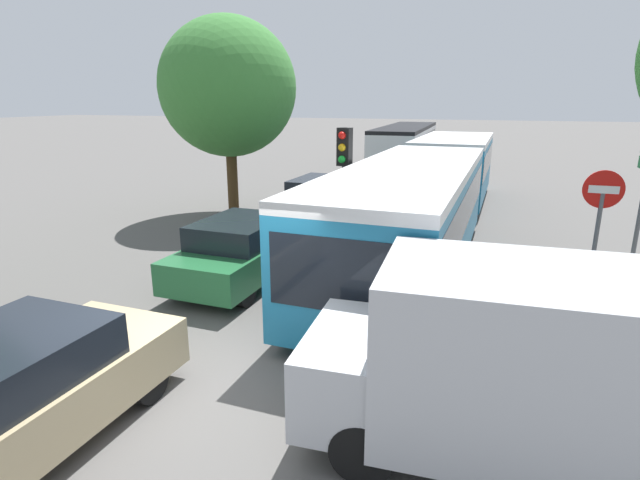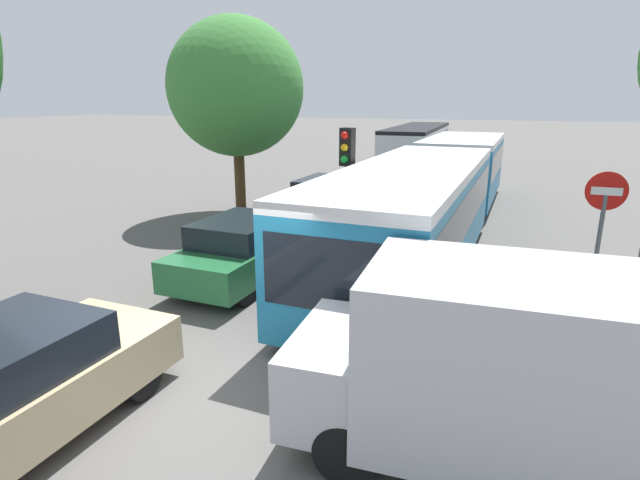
{
  "view_description": "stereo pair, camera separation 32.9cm",
  "coord_description": "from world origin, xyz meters",
  "px_view_note": "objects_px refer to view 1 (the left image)",
  "views": [
    {
      "loc": [
        3.48,
        -5.27,
        4.06
      ],
      "look_at": [
        0.2,
        4.26,
        1.2
      ],
      "focal_mm": 28.0,
      "sensor_mm": 36.0,
      "label": 1
    },
    {
      "loc": [
        3.79,
        -5.16,
        4.06
      ],
      "look_at": [
        0.2,
        4.26,
        1.2
      ],
      "focal_mm": 28.0,
      "sensor_mm": 36.0,
      "label": 2
    }
  ],
  "objects_px": {
    "city_bus_rear": "(405,143)",
    "queued_car_black": "(323,200)",
    "articulated_bus": "(432,187)",
    "white_van": "(545,365)",
    "traffic_light": "(344,166)",
    "queued_car_tan": "(11,396)",
    "queued_car_green": "(243,250)",
    "no_entry_sign": "(599,221)",
    "tree_left_mid": "(228,91)"
  },
  "relations": [
    {
      "from": "city_bus_rear",
      "to": "queued_car_black",
      "type": "distance_m",
      "value": 15.39
    },
    {
      "from": "city_bus_rear",
      "to": "no_entry_sign",
      "type": "height_order",
      "value": "no_entry_sign"
    },
    {
      "from": "queued_car_black",
      "to": "traffic_light",
      "type": "bearing_deg",
      "value": -153.01
    },
    {
      "from": "no_entry_sign",
      "to": "tree_left_mid",
      "type": "distance_m",
      "value": 12.21
    },
    {
      "from": "traffic_light",
      "to": "city_bus_rear",
      "type": "bearing_deg",
      "value": -165.26
    },
    {
      "from": "articulated_bus",
      "to": "queued_car_tan",
      "type": "bearing_deg",
      "value": -14.69
    },
    {
      "from": "no_entry_sign",
      "to": "tree_left_mid",
      "type": "height_order",
      "value": "tree_left_mid"
    },
    {
      "from": "queued_car_tan",
      "to": "tree_left_mid",
      "type": "distance_m",
      "value": 13.06
    },
    {
      "from": "queued_car_black",
      "to": "traffic_light",
      "type": "height_order",
      "value": "traffic_light"
    },
    {
      "from": "no_entry_sign",
      "to": "queued_car_black",
      "type": "bearing_deg",
      "value": -127.17
    },
    {
      "from": "city_bus_rear",
      "to": "queued_car_black",
      "type": "bearing_deg",
      "value": 178.15
    },
    {
      "from": "articulated_bus",
      "to": "queued_car_tan",
      "type": "height_order",
      "value": "articulated_bus"
    },
    {
      "from": "queued_car_green",
      "to": "tree_left_mid",
      "type": "xyz_separation_m",
      "value": [
        -3.47,
        5.93,
        3.56
      ]
    },
    {
      "from": "queued_car_green",
      "to": "no_entry_sign",
      "type": "bearing_deg",
      "value": -84.61
    },
    {
      "from": "queued_car_green",
      "to": "white_van",
      "type": "relative_size",
      "value": 0.83
    },
    {
      "from": "tree_left_mid",
      "to": "city_bus_rear",
      "type": "bearing_deg",
      "value": 77.07
    },
    {
      "from": "articulated_bus",
      "to": "no_entry_sign",
      "type": "xyz_separation_m",
      "value": [
        3.6,
        -5.01,
        0.37
      ]
    },
    {
      "from": "tree_left_mid",
      "to": "queued_car_green",
      "type": "bearing_deg",
      "value": -59.63
    },
    {
      "from": "no_entry_sign",
      "to": "articulated_bus",
      "type": "bearing_deg",
      "value": -144.3
    },
    {
      "from": "white_van",
      "to": "queued_car_black",
      "type": "bearing_deg",
      "value": -62.32
    },
    {
      "from": "articulated_bus",
      "to": "tree_left_mid",
      "type": "bearing_deg",
      "value": -92.14
    },
    {
      "from": "traffic_light",
      "to": "no_entry_sign",
      "type": "distance_m",
      "value": 5.55
    },
    {
      "from": "city_bus_rear",
      "to": "queued_car_green",
      "type": "height_order",
      "value": "city_bus_rear"
    },
    {
      "from": "queued_car_tan",
      "to": "white_van",
      "type": "relative_size",
      "value": 0.85
    },
    {
      "from": "queued_car_green",
      "to": "traffic_light",
      "type": "bearing_deg",
      "value": -42.98
    },
    {
      "from": "queued_car_tan",
      "to": "queued_car_black",
      "type": "relative_size",
      "value": 0.98
    },
    {
      "from": "queued_car_tan",
      "to": "white_van",
      "type": "bearing_deg",
      "value": -70.72
    },
    {
      "from": "city_bus_rear",
      "to": "queued_car_black",
      "type": "relative_size",
      "value": 2.61
    },
    {
      "from": "articulated_bus",
      "to": "traffic_light",
      "type": "height_order",
      "value": "traffic_light"
    },
    {
      "from": "queued_car_tan",
      "to": "traffic_light",
      "type": "relative_size",
      "value": 1.27
    },
    {
      "from": "queued_car_tan",
      "to": "tree_left_mid",
      "type": "height_order",
      "value": "tree_left_mid"
    },
    {
      "from": "queued_car_tan",
      "to": "queued_car_black",
      "type": "distance_m",
      "value": 12.07
    },
    {
      "from": "city_bus_rear",
      "to": "white_van",
      "type": "bearing_deg",
      "value": -168.29
    },
    {
      "from": "white_van",
      "to": "traffic_light",
      "type": "bearing_deg",
      "value": -59.01
    },
    {
      "from": "queued_car_tan",
      "to": "queued_car_green",
      "type": "relative_size",
      "value": 1.01
    },
    {
      "from": "city_bus_rear",
      "to": "queued_car_black",
      "type": "height_order",
      "value": "city_bus_rear"
    },
    {
      "from": "articulated_bus",
      "to": "no_entry_sign",
      "type": "relative_size",
      "value": 6.25
    },
    {
      "from": "articulated_bus",
      "to": "city_bus_rear",
      "type": "xyz_separation_m",
      "value": [
        -3.51,
        15.87,
        -0.08
      ]
    },
    {
      "from": "city_bus_rear",
      "to": "queued_car_black",
      "type": "xyz_separation_m",
      "value": [
        -0.16,
        -15.37,
        -0.66
      ]
    },
    {
      "from": "queued_car_green",
      "to": "no_entry_sign",
      "type": "distance_m",
      "value": 7.27
    },
    {
      "from": "queued_car_black",
      "to": "articulated_bus",
      "type": "bearing_deg",
      "value": -95.98
    },
    {
      "from": "traffic_light",
      "to": "articulated_bus",
      "type": "bearing_deg",
      "value": 163.87
    },
    {
      "from": "queued_car_green",
      "to": "queued_car_black",
      "type": "height_order",
      "value": "queued_car_black"
    },
    {
      "from": "city_bus_rear",
      "to": "no_entry_sign",
      "type": "distance_m",
      "value": 22.06
    },
    {
      "from": "white_van",
      "to": "no_entry_sign",
      "type": "bearing_deg",
      "value": -107.29
    },
    {
      "from": "white_van",
      "to": "queued_car_tan",
      "type": "bearing_deg",
      "value": 14.58
    },
    {
      "from": "city_bus_rear",
      "to": "white_van",
      "type": "relative_size",
      "value": 2.26
    },
    {
      "from": "queued_car_tan",
      "to": "no_entry_sign",
      "type": "xyz_separation_m",
      "value": [
        6.99,
        6.55,
        1.13
      ]
    },
    {
      "from": "tree_left_mid",
      "to": "queued_car_tan",
      "type": "bearing_deg",
      "value": -73.11
    },
    {
      "from": "articulated_bus",
      "to": "queued_car_black",
      "type": "height_order",
      "value": "articulated_bus"
    }
  ]
}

